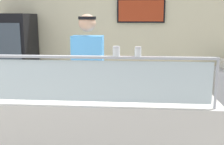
{
  "coord_description": "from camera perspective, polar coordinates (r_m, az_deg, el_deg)",
  "views": [
    {
      "loc": [
        1.45,
        -2.26,
        1.73
      ],
      "look_at": [
        1.23,
        0.41,
        1.18
      ],
      "focal_mm": 44.11,
      "sensor_mm": 36.0,
      "label": 1
    }
  ],
  "objects": [
    {
      "name": "pizza_tray",
      "position": [
        2.84,
        -7.92,
        -4.12
      ],
      "size": [
        0.42,
        0.42,
        0.04
      ],
      "color": "#9EA0A8",
      "rests_on": "serving_counter"
    },
    {
      "name": "pepper_flake_shaker",
      "position": [
        2.34,
        5.4,
        4.21
      ],
      "size": [
        0.06,
        0.06,
        0.08
      ],
      "color": "white",
      "rests_on": "sneeze_guard"
    },
    {
      "name": "sneeze_guard",
      "position": [
        2.39,
        -3.26,
        -0.44
      ],
      "size": [
        2.07,
        0.06,
        0.45
      ],
      "color": "#B2B5BC",
      "rests_on": "serving_counter"
    },
    {
      "name": "worker_figure",
      "position": [
        3.44,
        -4.91,
        -0.66
      ],
      "size": [
        0.41,
        0.5,
        1.76
      ],
      "color": "#23232D",
      "rests_on": "ground"
    },
    {
      "name": "serving_counter",
      "position": [
        2.94,
        -2.23,
        -13.75
      ],
      "size": [
        2.25,
        0.75,
        0.95
      ],
      "primitive_type": "cube",
      "color": "silver",
      "rests_on": "ground"
    },
    {
      "name": "drink_fridge",
      "position": [
        4.93,
        -19.55,
        1.04
      ],
      "size": [
        0.65,
        0.67,
        1.78
      ],
      "color": "black",
      "rests_on": "ground"
    },
    {
      "name": "parmesan_shaker",
      "position": [
        2.34,
        0.89,
        4.3
      ],
      "size": [
        0.06,
        0.06,
        0.09
      ],
      "color": "white",
      "rests_on": "sneeze_guard"
    },
    {
      "name": "shop_rear_unit",
      "position": [
        4.89,
        0.85,
        7.14
      ],
      "size": [
        6.65,
        0.13,
        2.7
      ],
      "color": "beige",
      "rests_on": "ground"
    },
    {
      "name": "pizza_server",
      "position": [
        2.83,
        -8.64,
        -3.77
      ],
      "size": [
        0.13,
        0.29,
        0.01
      ],
      "primitive_type": "cube",
      "rotation": [
        0.0,
        0.0,
        -0.2
      ],
      "color": "#ADAFB7",
      "rests_on": "pizza_tray"
    }
  ]
}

